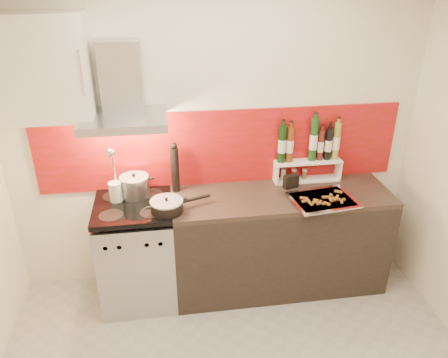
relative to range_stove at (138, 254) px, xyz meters
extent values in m
cube|color=silver|center=(0.70, 0.30, 0.86)|extent=(3.40, 0.02, 2.60)
cube|color=maroon|center=(0.75, 0.29, 0.78)|extent=(3.00, 0.02, 0.64)
cube|color=#B7B7BA|center=(0.00, 0.00, -0.02)|extent=(0.60, 0.60, 0.84)
cube|color=black|center=(0.00, -0.28, -0.11)|extent=(0.50, 0.02, 0.40)
cube|color=#B7B7BA|center=(0.00, -0.28, 0.28)|extent=(0.56, 0.02, 0.12)
cube|color=#FF190C|center=(0.00, -0.29, 0.28)|extent=(0.10, 0.01, 0.04)
cube|color=black|center=(0.00, 0.00, 0.45)|extent=(0.60, 0.60, 0.04)
cube|color=black|center=(1.20, 0.00, -0.01)|extent=(1.80, 0.60, 0.86)
cube|color=#2C221A|center=(1.20, 0.00, 0.44)|extent=(1.80, 0.60, 0.04)
cube|color=#B7B7BA|center=(0.00, 0.05, 1.14)|extent=(0.62, 0.50, 0.06)
cube|color=#B7B7BA|center=(0.00, 0.20, 1.42)|extent=(0.30, 0.18, 0.50)
sphere|color=#FFD18C|center=(-0.15, 0.05, 1.10)|extent=(0.07, 0.07, 0.07)
sphere|color=#FFD18C|center=(0.15, 0.05, 1.10)|extent=(0.07, 0.07, 0.07)
cube|color=#ECE5CD|center=(-0.55, 0.13, 1.51)|extent=(0.70, 0.35, 0.72)
cylinder|color=#B7B7BA|center=(0.02, 0.14, 0.55)|extent=(0.23, 0.23, 0.16)
cylinder|color=#99999E|center=(0.02, 0.14, 0.63)|extent=(0.23, 0.23, 0.01)
sphere|color=black|center=(0.02, 0.14, 0.65)|extent=(0.03, 0.03, 0.03)
cylinder|color=black|center=(0.27, -0.14, 0.51)|extent=(0.24, 0.24, 0.08)
cylinder|color=#99999E|center=(0.27, -0.14, 0.55)|extent=(0.25, 0.25, 0.01)
sphere|color=black|center=(0.27, -0.14, 0.57)|extent=(0.03, 0.03, 0.03)
cylinder|color=black|center=(0.49, -0.06, 0.52)|extent=(0.23, 0.10, 0.03)
cylinder|color=silver|center=(-0.12, 0.08, 0.54)|extent=(0.10, 0.10, 0.17)
cylinder|color=silver|center=(-0.11, 0.08, 0.76)|extent=(0.01, 0.08, 0.31)
sphere|color=silver|center=(-0.11, 0.01, 0.90)|extent=(0.07, 0.07, 0.07)
cylinder|color=black|center=(0.35, 0.20, 0.65)|extent=(0.07, 0.07, 0.38)
sphere|color=black|center=(0.35, 0.20, 0.86)|extent=(0.05, 0.05, 0.05)
cube|color=white|center=(1.48, 0.23, 0.47)|extent=(0.57, 0.16, 0.01)
cube|color=white|center=(1.20, 0.23, 0.55)|extent=(0.01, 0.16, 0.16)
cube|color=white|center=(1.75, 0.23, 0.55)|extent=(0.02, 0.16, 0.16)
cube|color=white|center=(1.48, 0.23, 0.64)|extent=(0.57, 0.16, 0.02)
cylinder|color=black|center=(1.24, 0.23, 0.81)|extent=(0.06, 0.06, 0.32)
cylinder|color=#602E10|center=(1.31, 0.23, 0.80)|extent=(0.06, 0.06, 0.31)
cylinder|color=#163E16|center=(1.51, 0.23, 0.83)|extent=(0.07, 0.07, 0.37)
cylinder|color=#4D1914|center=(1.58, 0.23, 0.78)|extent=(0.05, 0.05, 0.26)
cylinder|color=black|center=(1.64, 0.23, 0.78)|extent=(0.06, 0.06, 0.28)
cylinder|color=olive|center=(1.71, 0.23, 0.80)|extent=(0.06, 0.06, 0.32)
cylinder|color=beige|center=(1.27, 0.23, 0.52)|extent=(0.04, 0.04, 0.09)
cylinder|color=maroon|center=(1.36, 0.23, 0.51)|extent=(0.04, 0.04, 0.08)
cylinder|color=brown|center=(1.46, 0.23, 0.51)|extent=(0.04, 0.04, 0.07)
cube|color=black|center=(1.30, 0.11, 0.52)|extent=(0.14, 0.09, 0.11)
cube|color=silver|center=(1.49, -0.16, 0.47)|extent=(0.52, 0.42, 0.01)
cube|color=silver|center=(1.49, -0.16, 0.48)|extent=(0.54, 0.44, 0.01)
cube|color=red|center=(1.49, -0.16, 0.48)|extent=(0.48, 0.38, 0.01)
cube|color=brown|center=(1.62, -0.20, 0.49)|extent=(0.07, 0.03, 0.02)
cube|color=brown|center=(1.48, -0.24, 0.49)|extent=(0.06, 0.06, 0.02)
cube|color=brown|center=(1.60, -0.16, 0.49)|extent=(0.05, 0.06, 0.02)
cube|color=brown|center=(1.54, -0.19, 0.49)|extent=(0.03, 0.07, 0.02)
cube|color=brown|center=(1.52, -0.15, 0.49)|extent=(0.07, 0.03, 0.02)
cube|color=brown|center=(1.43, -0.19, 0.49)|extent=(0.06, 0.05, 0.02)
cube|color=brown|center=(1.44, -0.23, 0.49)|extent=(0.07, 0.03, 0.02)
cube|color=brown|center=(1.45, -0.22, 0.49)|extent=(0.05, 0.06, 0.02)
cube|color=brown|center=(1.61, -0.22, 0.49)|extent=(0.04, 0.07, 0.02)
cube|color=brown|center=(1.34, -0.14, 0.49)|extent=(0.07, 0.04, 0.02)
cube|color=brown|center=(1.34, -0.18, 0.49)|extent=(0.07, 0.03, 0.02)
cube|color=brown|center=(1.65, -0.07, 0.49)|extent=(0.06, 0.05, 0.02)
cube|color=brown|center=(1.56, -0.14, 0.49)|extent=(0.04, 0.07, 0.02)
cube|color=brown|center=(1.56, -0.18, 0.49)|extent=(0.02, 0.06, 0.02)
cube|color=brown|center=(1.39, -0.21, 0.49)|extent=(0.07, 0.04, 0.02)
cube|color=brown|center=(1.36, -0.22, 0.49)|extent=(0.03, 0.07, 0.02)
camera|label=1|loc=(0.28, -3.01, 2.16)|focal=35.00mm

